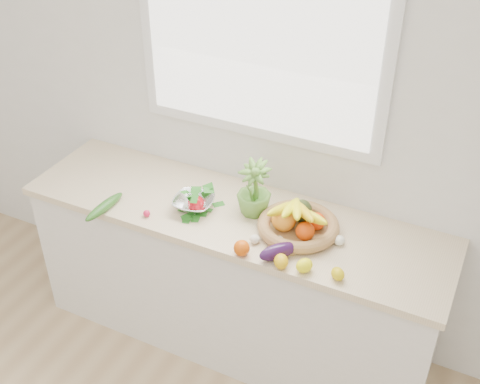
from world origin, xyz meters
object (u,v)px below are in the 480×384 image
at_px(eggplant, 278,251).
at_px(potted_herb, 254,189).
at_px(colander_with_spinach, 194,200).
at_px(apple, 196,203).
at_px(fruit_basket, 298,222).
at_px(cucumber, 104,207).

bearing_deg(eggplant, potted_herb, 132.42).
bearing_deg(colander_with_spinach, apple, 0.40).
bearing_deg(fruit_basket, potted_herb, 168.88).
bearing_deg(apple, eggplant, -17.12).
height_order(cucumber, fruit_basket, fruit_basket).
distance_m(cucumber, potted_herb, 0.77).
xyz_separation_m(cucumber, colander_with_spinach, (0.40, 0.21, 0.03)).
distance_m(fruit_basket, colander_with_spinach, 0.55).
bearing_deg(fruit_basket, apple, -173.20).
relative_size(fruit_basket, colander_with_spinach, 2.20).
distance_m(potted_herb, fruit_basket, 0.28).
bearing_deg(cucumber, fruit_basket, 16.31).
distance_m(apple, potted_herb, 0.31).
xyz_separation_m(eggplant, fruit_basket, (0.01, 0.22, 0.02)).
bearing_deg(colander_with_spinach, potted_herb, 21.82).
height_order(apple, eggplant, apple).
relative_size(eggplant, colander_with_spinach, 0.81).
bearing_deg(cucumber, potted_herb, 25.47).
distance_m(apple, eggplant, 0.55).
bearing_deg(apple, potted_herb, 22.73).
distance_m(eggplant, cucumber, 0.94).
relative_size(eggplant, cucumber, 0.68).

